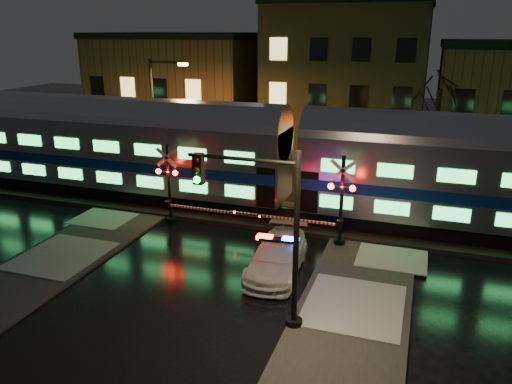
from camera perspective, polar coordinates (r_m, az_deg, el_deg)
ground at (r=23.21m, az=-3.93°, el=-6.79°), size 120.00×120.00×0.00m
ballast at (r=27.48m, az=0.07°, el=-2.42°), size 90.00×4.20×0.24m
sidewalk_left at (r=22.16m, az=-26.29°, el=-9.86°), size 4.00×20.00×0.12m
sidewalk_right at (r=16.60m, az=9.58°, el=-17.89°), size 4.00×20.00×0.12m
building_left at (r=46.82m, az=-8.48°, el=11.45°), size 14.00×10.00×9.00m
building_mid at (r=42.53m, az=10.52°, el=12.39°), size 12.00×11.00×11.50m
train at (r=25.93m, az=4.46°, el=3.83°), size 51.00×3.12×5.92m
police_car at (r=21.01m, az=2.44°, el=-7.34°), size 2.39×5.14×1.62m
crossing_signal_right at (r=23.37m, az=8.81°, el=-1.98°), size 6.17×0.67×4.37m
crossing_signal_left at (r=25.95m, az=-9.26°, el=-0.10°), size 5.97×0.66×4.23m
traffic_light at (r=16.45m, az=1.28°, el=-4.96°), size 4.02×0.71×6.22m
streetlight at (r=33.20m, az=-11.27°, el=8.86°), size 2.68×0.28×8.02m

